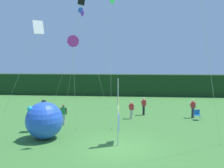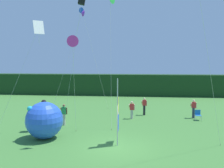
# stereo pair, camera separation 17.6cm
# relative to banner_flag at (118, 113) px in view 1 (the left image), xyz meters

# --- Properties ---
(ground_plane) EXTENTS (120.00, 120.00, 0.00)m
(ground_plane) POSITION_rel_banner_flag_xyz_m (-0.07, -0.42, -1.97)
(ground_plane) COLOR #3D7533
(distant_treeline) EXTENTS (80.00, 2.40, 3.18)m
(distant_treeline) POSITION_rel_banner_flag_xyz_m (-0.07, 22.17, -0.38)
(distant_treeline) COLOR #193819
(distant_treeline) RESTS_ON ground
(banner_flag) EXTENTS (0.06, 1.03, 4.12)m
(banner_flag) POSITION_rel_banner_flag_xyz_m (0.00, 0.00, 0.00)
(banner_flag) COLOR #B7B7BC
(banner_flag) RESTS_ON ground
(person_near_banner) EXTENTS (0.55, 0.48, 1.69)m
(person_near_banner) POSITION_rel_banner_flag_xyz_m (6.27, 7.69, -1.07)
(person_near_banner) COLOR #2D334C
(person_near_banner) RESTS_ON ground
(person_mid_field) EXTENTS (0.55, 0.48, 1.69)m
(person_mid_field) POSITION_rel_banner_flag_xyz_m (1.86, 8.45, -1.07)
(person_mid_field) COLOR black
(person_mid_field) RESTS_ON ground
(person_far_left) EXTENTS (0.55, 0.48, 1.71)m
(person_far_left) POSITION_rel_banner_flag_xyz_m (-4.67, 4.05, -1.06)
(person_far_left) COLOR #B7B2A3
(person_far_left) RESTS_ON ground
(person_far_right) EXTENTS (0.55, 0.48, 1.58)m
(person_far_right) POSITION_rel_banner_flag_xyz_m (0.71, 6.83, -1.13)
(person_far_right) COLOR #B7B2A3
(person_far_right) RESTS_ON ground
(inflatable_balloon) EXTENTS (2.46, 2.46, 2.54)m
(inflatable_balloon) POSITION_rel_banner_flag_xyz_m (-4.94, 0.60, -0.73)
(inflatable_balloon) COLOR blue
(inflatable_balloon) RESTS_ON ground
(folding_chair) EXTENTS (0.51, 0.51, 0.89)m
(folding_chair) POSITION_rel_banner_flag_xyz_m (6.49, 6.95, -1.46)
(folding_chair) COLOR #BCBCC1
(folding_chair) RESTS_ON ground
(kite_blue_delta_0) EXTENTS (2.78, 1.70, 10.52)m
(kite_blue_delta_0) POSITION_rel_banner_flag_xyz_m (-4.39, 9.77, 8.13)
(kite_blue_delta_0) COLOR brown
(kite_blue_delta_0) RESTS_ON ground
(kite_white_diamond_1) EXTENTS (3.22, 1.75, 8.09)m
(kite_white_diamond_1) POSITION_rel_banner_flag_xyz_m (-6.07, 2.48, 5.30)
(kite_white_diamond_1) COLOR brown
(kite_white_diamond_1) RESTS_ON ground
(kite_purple_delta_3) EXTENTS (3.27, 1.61, 10.13)m
(kite_purple_delta_3) POSITION_rel_banner_flag_xyz_m (-4.26, 9.07, 7.74)
(kite_purple_delta_3) COLOR brown
(kite_purple_delta_3) RESTS_ON ground
(kite_black_box_5) EXTENTS (2.41, 1.99, 10.14)m
(kite_black_box_5) POSITION_rel_banner_flag_xyz_m (-3.02, 3.68, 7.71)
(kite_black_box_5) COLOR brown
(kite_black_box_5) RESTS_ON ground
(kite_magenta_delta_6) EXTENTS (0.96, 2.94, 6.71)m
(kite_magenta_delta_6) POSITION_rel_banner_flag_xyz_m (-2.74, -0.16, 4.34)
(kite_magenta_delta_6) COLOR brown
(kite_magenta_delta_6) RESTS_ON ground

